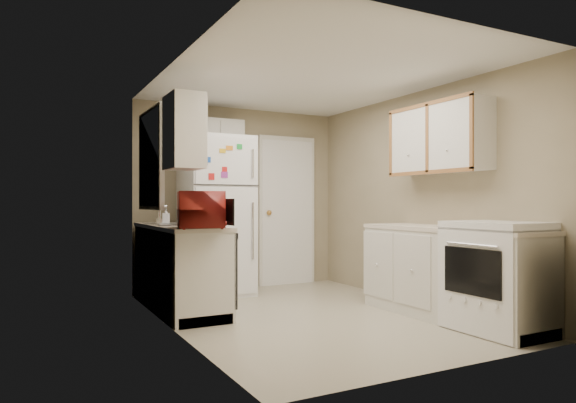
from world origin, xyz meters
name	(u,v)px	position (x,y,z in m)	size (l,w,h in m)	color
floor	(311,315)	(0.00, 0.00, 0.00)	(3.80, 3.80, 0.00)	beige
ceiling	(311,78)	(0.00, 0.00, 2.40)	(3.80, 3.80, 0.00)	white
wall_left	(175,196)	(-1.40, 0.00, 1.20)	(3.80, 3.80, 0.00)	tan
wall_right	(417,197)	(1.40, 0.00, 1.20)	(3.80, 3.80, 0.00)	tan
wall_back	(239,198)	(0.00, 1.90, 1.20)	(2.80, 2.80, 0.00)	tan
wall_front	(451,194)	(0.00, -1.90, 1.20)	(2.80, 2.80, 0.00)	tan
left_counter	(180,267)	(-1.10, 0.90, 0.45)	(0.60, 1.80, 0.90)	silver
dishwasher	(225,268)	(-0.81, 0.30, 0.49)	(0.03, 0.58, 0.72)	black
sink	(176,228)	(-1.10, 1.05, 0.86)	(0.54, 0.74, 0.16)	gray
microwave	(201,212)	(-1.12, 0.12, 1.05)	(0.34, 0.61, 0.41)	maroon
soap_bottle	(166,215)	(-1.15, 1.28, 1.00)	(0.08, 0.08, 0.18)	beige
window_blinds	(152,159)	(-1.36, 1.05, 1.60)	(0.10, 0.98, 1.08)	silver
upper_cabinet_left	(184,132)	(-1.25, 0.22, 1.80)	(0.30, 0.45, 0.70)	silver
refrigerator	(215,216)	(-0.46, 1.56, 0.97)	(0.80, 0.78, 1.95)	white
cabinet_over_fridge	(215,135)	(-0.40, 1.75, 2.00)	(0.70, 0.30, 0.40)	silver
interior_door	(287,211)	(0.70, 1.86, 1.02)	(0.86, 0.06, 2.08)	white
right_counter	(450,273)	(1.10, -0.80, 0.45)	(0.60, 2.00, 0.90)	silver
stove	(499,276)	(1.12, -1.36, 0.49)	(0.65, 0.81, 0.98)	white
upper_cabinet_right	(439,139)	(1.25, -0.50, 1.80)	(0.30, 1.20, 0.70)	silver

